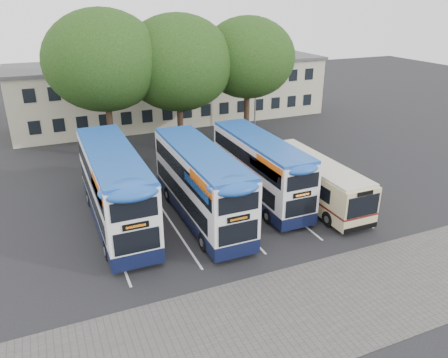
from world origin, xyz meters
TOP-DOWN VIEW (x-y plane):
  - ground at (0.00, 0.00)m, footprint 120.00×120.00m
  - paving_strip at (-2.00, -5.00)m, footprint 40.00×6.00m
  - bay_lines at (-3.75, 5.00)m, footprint 14.12×11.00m
  - depot_building at (0.00, 26.99)m, footprint 32.40×8.40m
  - lamp_post at (6.00, 19.97)m, footprint 0.25×1.05m
  - tree_left at (-8.38, 17.23)m, footprint 8.95×8.95m
  - tree_mid at (-2.55, 17.18)m, footprint 9.04×9.04m
  - tree_right at (3.50, 16.77)m, footprint 8.00×8.00m
  - bus_dd_left at (-10.13, 5.83)m, footprint 2.63×10.84m
  - bus_dd_mid at (-5.42, 4.58)m, footprint 2.53×10.43m
  - bus_dd_right at (-0.98, 5.66)m, footprint 2.39×9.86m
  - bus_single at (2.02, 3.98)m, footprint 2.39×9.38m

SIDE VIEW (x-z plane):
  - ground at x=0.00m, z-range 0.00..0.00m
  - paving_strip at x=-2.00m, z-range 0.00..0.01m
  - bay_lines at x=-3.75m, z-range 0.00..0.01m
  - bus_single at x=2.02m, z-range 0.19..2.98m
  - bus_dd_right at x=-0.98m, z-range 0.21..4.32m
  - bus_dd_mid at x=-5.42m, z-range 0.22..4.56m
  - bus_dd_left at x=-10.13m, z-range 0.23..4.75m
  - depot_building at x=0.00m, z-range 0.05..6.25m
  - lamp_post at x=6.00m, z-range 0.55..9.61m
  - tree_mid at x=-2.55m, z-range 1.74..12.93m
  - tree_right at x=3.50m, z-range 2.03..12.91m
  - tree_left at x=-8.38m, z-range 2.00..13.63m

